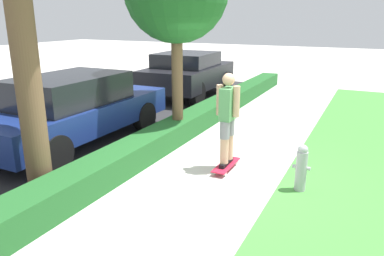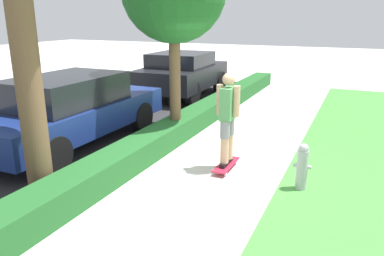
{
  "view_description": "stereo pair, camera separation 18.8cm",
  "coord_description": "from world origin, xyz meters",
  "px_view_note": "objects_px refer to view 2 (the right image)",
  "views": [
    {
      "loc": [
        -5.56,
        -2.18,
        2.62
      ],
      "look_at": [
        0.11,
        0.6,
        0.74
      ],
      "focal_mm": 35.0,
      "sensor_mm": 36.0,
      "label": 1
    },
    {
      "loc": [
        -5.64,
        -2.01,
        2.62
      ],
      "look_at": [
        0.11,
        0.6,
        0.74
      ],
      "focal_mm": 35.0,
      "sensor_mm": 36.0,
      "label": 2
    }
  ],
  "objects_px": {
    "skater_person": "(228,117)",
    "parked_car_rear": "(182,73)",
    "skateboard": "(226,165)",
    "parked_car_middle": "(71,109)",
    "fire_hydrant": "(302,167)"
  },
  "relations": [
    {
      "from": "skater_person",
      "to": "parked_car_rear",
      "type": "xyz_separation_m",
      "value": [
        5.43,
        3.5,
        -0.17
      ]
    },
    {
      "from": "parked_car_rear",
      "to": "parked_car_middle",
      "type": "bearing_deg",
      "value": 179.03
    },
    {
      "from": "parked_car_middle",
      "to": "fire_hydrant",
      "type": "xyz_separation_m",
      "value": [
        -0.21,
        -4.74,
        -0.4
      ]
    },
    {
      "from": "parked_car_middle",
      "to": "fire_hydrant",
      "type": "bearing_deg",
      "value": -92.36
    },
    {
      "from": "skater_person",
      "to": "parked_car_middle",
      "type": "bearing_deg",
      "value": 91.27
    },
    {
      "from": "skateboard",
      "to": "fire_hydrant",
      "type": "relative_size",
      "value": 1.1
    },
    {
      "from": "skateboard",
      "to": "fire_hydrant",
      "type": "bearing_deg",
      "value": -101.94
    },
    {
      "from": "skater_person",
      "to": "fire_hydrant",
      "type": "distance_m",
      "value": 1.49
    },
    {
      "from": "skater_person",
      "to": "parked_car_middle",
      "type": "relative_size",
      "value": 0.36
    },
    {
      "from": "parked_car_rear",
      "to": "fire_hydrant",
      "type": "relative_size",
      "value": 5.13
    },
    {
      "from": "parked_car_middle",
      "to": "skateboard",
      "type": "bearing_deg",
      "value": -88.57
    },
    {
      "from": "skater_person",
      "to": "parked_car_middle",
      "type": "xyz_separation_m",
      "value": [
        -0.08,
        3.4,
        -0.19
      ]
    },
    {
      "from": "parked_car_middle",
      "to": "parked_car_rear",
      "type": "bearing_deg",
      "value": 1.23
    },
    {
      "from": "parked_car_rear",
      "to": "skateboard",
      "type": "bearing_deg",
      "value": -149.24
    },
    {
      "from": "skater_person",
      "to": "fire_hydrant",
      "type": "height_order",
      "value": "skater_person"
    }
  ]
}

